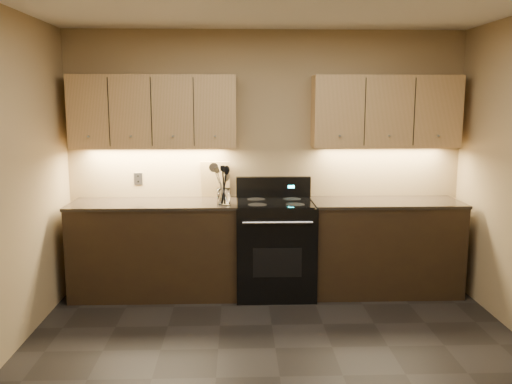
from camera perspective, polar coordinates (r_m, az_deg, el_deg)
floor at (r=3.99m, az=2.52°, el=-18.84°), size 4.00×4.00×0.00m
wall_back at (r=5.55m, az=1.00°, el=3.32°), size 4.00×0.04×2.60m
counter_left at (r=5.46m, az=-10.53°, el=-5.86°), size 1.62×0.62×0.93m
counter_right at (r=5.59m, az=13.36°, el=-5.59°), size 1.46×0.62×0.93m
stove at (r=5.39m, az=2.01°, el=-5.76°), size 0.76×0.68×1.14m
upper_cab_left at (r=5.42m, az=-10.72°, el=8.31°), size 1.60×0.30×0.70m
upper_cab_right at (r=5.55m, az=13.48°, el=8.24°), size 1.44×0.30×0.70m
outlet_plate at (r=5.65m, az=-12.30°, el=1.37°), size 0.08×0.01×0.12m
utensil_crock at (r=5.15m, az=-3.42°, el=-0.52°), size 0.15×0.15×0.16m
cutting_board at (r=5.53m, az=-4.30°, el=1.34°), size 0.30×0.10×0.37m
wooden_spoon at (r=5.13m, az=-3.87°, el=0.43°), size 0.14×0.08×0.29m
black_spoon at (r=5.15m, az=-3.58°, el=0.82°), size 0.11×0.10×0.36m
black_turner at (r=5.10m, az=-3.34°, el=0.84°), size 0.13×0.14×0.38m
steel_spatula at (r=5.15m, az=-3.16°, el=0.88°), size 0.19×0.10×0.37m
steel_skimmer at (r=5.12m, az=-3.09°, el=0.95°), size 0.22×0.16×0.40m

